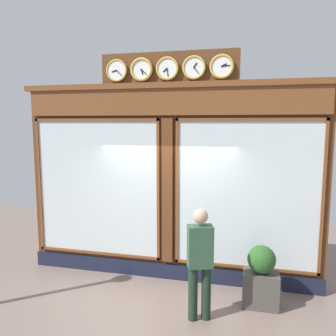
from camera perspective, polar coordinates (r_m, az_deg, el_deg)
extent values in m
cube|color=#5B3319|center=(6.32, 0.32, -2.91)|extent=(5.50, 0.30, 3.51)
cube|color=#191E33|center=(6.65, -0.04, -16.99)|extent=(5.50, 0.08, 0.28)
cube|color=brown|center=(6.04, -0.09, 11.10)|extent=(5.39, 0.08, 0.47)
cube|color=brown|center=(6.08, -0.05, 13.76)|extent=(5.61, 0.20, 0.10)
cube|color=silver|center=(6.01, 13.09, -4.47)|extent=(2.40, 0.02, 2.54)
cube|color=brown|center=(5.86, 13.47, 7.98)|extent=(2.50, 0.04, 0.05)
cube|color=brown|center=(6.39, 12.72, -15.96)|extent=(2.50, 0.04, 0.05)
cube|color=brown|center=(6.11, 24.68, -4.78)|extent=(0.05, 0.04, 2.64)
cube|color=brown|center=(6.12, 1.52, -4.06)|extent=(0.05, 0.04, 2.64)
cube|color=silver|center=(6.64, -11.88, -3.30)|extent=(2.40, 0.02, 2.54)
cube|color=brown|center=(6.51, -12.27, 7.96)|extent=(2.50, 0.04, 0.05)
cube|color=brown|center=(6.98, -11.65, -13.83)|extent=(2.50, 0.04, 0.05)
cube|color=brown|center=(7.23, -20.76, -2.75)|extent=(0.05, 0.04, 2.64)
cube|color=brown|center=(6.20, -1.65, -3.91)|extent=(0.05, 0.04, 2.64)
cube|color=#5B3319|center=(6.16, -0.07, -3.97)|extent=(0.20, 0.10, 2.64)
cube|color=#5B3319|center=(6.16, 0.05, 16.31)|extent=(2.47, 0.06, 0.60)
cylinder|color=white|center=(5.93, 9.04, 16.55)|extent=(0.33, 0.02, 0.33)
torus|color=gold|center=(5.93, 9.04, 16.56)|extent=(0.41, 0.05, 0.41)
cube|color=black|center=(5.92, 9.44, 16.76)|extent=(0.09, 0.01, 0.05)
cube|color=black|center=(5.91, 9.73, 16.63)|extent=(0.14, 0.01, 0.02)
sphere|color=black|center=(5.91, 9.02, 16.58)|extent=(0.02, 0.02, 0.02)
cylinder|color=white|center=(5.99, 4.39, 16.54)|extent=(0.33, 0.02, 0.33)
torus|color=gold|center=(5.98, 4.39, 16.54)|extent=(0.40, 0.05, 0.40)
cube|color=black|center=(5.98, 4.62, 16.91)|extent=(0.07, 0.01, 0.08)
cube|color=black|center=(5.96, 4.80, 16.05)|extent=(0.10, 0.01, 0.12)
sphere|color=black|center=(5.97, 4.36, 16.56)|extent=(0.02, 0.02, 0.02)
cylinder|color=white|center=(6.08, -0.14, 16.42)|extent=(0.33, 0.02, 0.33)
torus|color=gold|center=(6.08, -0.15, 16.43)|extent=(0.40, 0.05, 0.40)
cube|color=black|center=(6.07, -0.50, 16.17)|extent=(0.08, 0.01, 0.07)
cube|color=black|center=(6.05, -0.08, 15.80)|extent=(0.03, 0.01, 0.14)
sphere|color=black|center=(6.06, -0.18, 16.45)|extent=(0.02, 0.02, 0.02)
cylinder|color=white|center=(6.21, -4.50, 16.22)|extent=(0.33, 0.02, 0.33)
torus|color=gold|center=(6.20, -4.51, 16.23)|extent=(0.41, 0.06, 0.41)
cube|color=black|center=(6.18, -4.42, 15.86)|extent=(0.04, 0.01, 0.09)
cube|color=black|center=(6.17, -4.07, 15.83)|extent=(0.11, 0.01, 0.10)
sphere|color=black|center=(6.19, -4.56, 16.24)|extent=(0.02, 0.02, 0.02)
cylinder|color=white|center=(6.36, -8.66, 15.95)|extent=(0.33, 0.02, 0.33)
torus|color=gold|center=(6.36, -8.68, 15.95)|extent=(0.40, 0.04, 0.40)
cube|color=black|center=(6.36, -9.09, 15.82)|extent=(0.09, 0.01, 0.04)
cube|color=black|center=(6.32, -8.26, 15.57)|extent=(0.11, 0.01, 0.10)
sphere|color=black|center=(6.35, -8.73, 15.97)|extent=(0.02, 0.02, 0.02)
cylinder|color=#1C2F21|center=(5.34, 4.22, -20.32)|extent=(0.14, 0.14, 0.82)
cylinder|color=#1C2F21|center=(5.38, 6.45, -20.15)|extent=(0.14, 0.14, 0.82)
cube|color=#33563D|center=(5.06, 5.44, -13.01)|extent=(0.41, 0.33, 0.62)
sphere|color=tan|center=(4.92, 5.51, -8.10)|extent=(0.22, 0.22, 0.22)
cube|color=#4C4742|center=(5.90, 15.31, -19.14)|extent=(0.56, 0.36, 0.56)
sphere|color=#285623|center=(5.69, 15.49, -14.64)|extent=(0.44, 0.44, 0.44)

